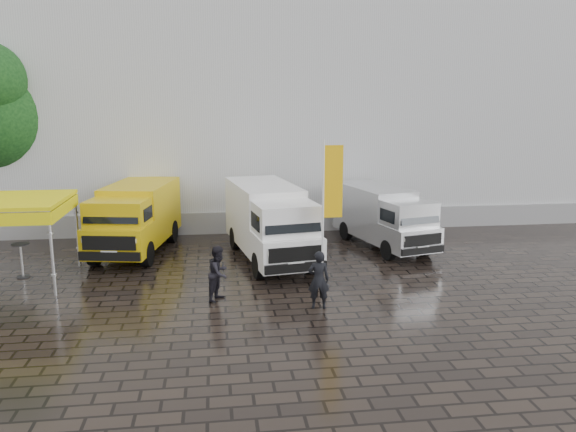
% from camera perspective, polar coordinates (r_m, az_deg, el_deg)
% --- Properties ---
extents(ground, '(120.00, 120.00, 0.00)m').
position_cam_1_polar(ground, '(18.67, 3.72, -7.17)').
color(ground, black).
rests_on(ground, ground).
extents(exhibition_hall, '(44.00, 16.00, 12.00)m').
position_cam_1_polar(exhibition_hall, '(33.76, 1.92, 11.70)').
color(exhibition_hall, silver).
rests_on(exhibition_hall, ground).
extents(hall_plinth, '(44.00, 0.15, 1.00)m').
position_cam_1_polar(hall_plinth, '(26.44, 4.67, -0.38)').
color(hall_plinth, gray).
rests_on(hall_plinth, ground).
extents(van_yellow, '(3.26, 6.13, 2.69)m').
position_cam_1_polar(van_yellow, '(23.17, -15.24, -0.37)').
color(van_yellow, gold).
rests_on(van_yellow, ground).
extents(van_white, '(3.20, 6.78, 2.82)m').
position_cam_1_polar(van_white, '(21.30, -1.86, -0.82)').
color(van_white, white).
rests_on(van_white, ground).
extents(van_silver, '(3.21, 5.92, 2.44)m').
position_cam_1_polar(van_silver, '(23.56, 9.64, -0.22)').
color(van_silver, '#BCBDC1').
rests_on(van_silver, ground).
extents(canopy_tent, '(3.49, 3.49, 2.85)m').
position_cam_1_polar(canopy_tent, '(20.61, -26.40, 1.12)').
color(canopy_tent, silver).
rests_on(canopy_tent, ground).
extents(flagpole, '(0.88, 0.50, 4.84)m').
position_cam_1_polar(flagpole, '(18.04, 4.15, 0.99)').
color(flagpole, black).
rests_on(flagpole, ground).
extents(cocktail_table, '(0.60, 0.60, 1.20)m').
position_cam_1_polar(cocktail_table, '(21.47, -25.42, -4.11)').
color(cocktail_table, black).
rests_on(cocktail_table, ground).
extents(wheelie_bin, '(0.76, 0.76, 1.05)m').
position_cam_1_polar(wheelie_bin, '(27.03, 13.03, -0.32)').
color(wheelie_bin, black).
rests_on(wheelie_bin, ground).
extents(person_front, '(0.68, 0.48, 1.75)m').
position_cam_1_polar(person_front, '(16.55, 3.12, -6.48)').
color(person_front, black).
rests_on(person_front, ground).
extents(person_tent, '(0.97, 1.04, 1.71)m').
position_cam_1_polar(person_tent, '(17.34, -7.03, -5.78)').
color(person_tent, black).
rests_on(person_tent, ground).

